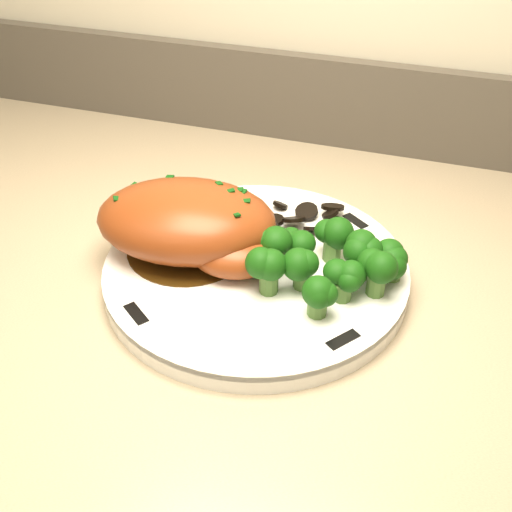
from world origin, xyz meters
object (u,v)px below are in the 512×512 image
(chicken_breast, at_px, (192,224))
(plate, at_px, (256,272))
(counter, at_px, (98,463))
(broccoli_florets, at_px, (326,263))

(chicken_breast, bearing_deg, plate, -9.38)
(counter, height_order, chicken_breast, counter)
(plate, xyz_separation_m, chicken_breast, (-0.07, -0.00, 0.04))
(counter, relative_size, broccoli_florets, 13.77)
(counter, distance_m, plate, 0.51)
(plate, relative_size, broccoli_florets, 2.09)
(plate, xyz_separation_m, broccoli_florets, (0.07, -0.01, 0.03))
(broccoli_florets, bearing_deg, plate, 174.27)
(chicken_breast, bearing_deg, broccoli_florets, -12.67)
(counter, height_order, plate, counter)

